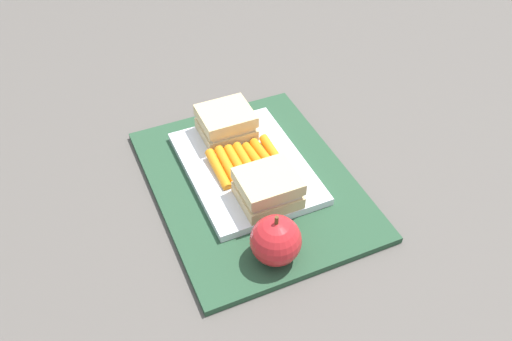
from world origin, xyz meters
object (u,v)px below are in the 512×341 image
at_px(food_tray, 246,167).
at_px(sandwich_half_right, 268,188).
at_px(apple, 276,240).
at_px(sandwich_half_left, 226,123).
at_px(carrot_sticks_bundle, 246,161).

height_order(food_tray, sandwich_half_right, sandwich_half_right).
bearing_deg(apple, sandwich_half_right, 161.52).
bearing_deg(sandwich_half_left, carrot_sticks_bundle, 0.16).
distance_m(sandwich_half_right, apple, 0.09).
relative_size(sandwich_half_left, apple, 1.04).
relative_size(food_tray, apple, 3.00).
height_order(sandwich_half_right, apple, apple).
height_order(sandwich_half_left, sandwich_half_right, same).
height_order(sandwich_half_left, apple, apple).
height_order(food_tray, carrot_sticks_bundle, carrot_sticks_bundle).
distance_m(sandwich_half_right, carrot_sticks_bundle, 0.08).
bearing_deg(carrot_sticks_bundle, sandwich_half_left, -179.84).
bearing_deg(food_tray, carrot_sticks_bundle, 27.69).
bearing_deg(sandwich_half_right, carrot_sticks_bundle, 179.83).
xyz_separation_m(sandwich_half_left, sandwich_half_right, (0.16, 0.00, 0.00)).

